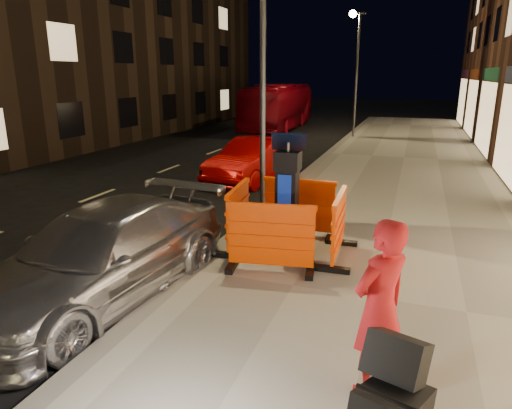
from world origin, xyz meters
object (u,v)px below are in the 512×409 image
(barrier_front, at_px, (271,238))
(barrier_back, at_px, (299,207))
(bus_doubledecker, at_px, (279,129))
(parking_kiosk, at_px, (287,197))
(car_silver, at_px, (107,296))
(stroller, at_px, (392,409))
(man, at_px, (379,309))
(barrier_bldgside, at_px, (338,226))
(car_red, at_px, (255,181))
(barrier_kerbside, at_px, (238,216))

(barrier_front, relative_size, barrier_back, 1.00)
(barrier_front, distance_m, bus_doubledecker, 21.75)
(parking_kiosk, distance_m, car_silver, 3.47)
(car_silver, xyz_separation_m, stroller, (4.32, -1.96, 0.68))
(barrier_front, height_order, car_silver, barrier_front)
(man, bearing_deg, barrier_bldgside, -126.00)
(man, bearing_deg, bus_doubledecker, -122.69)
(barrier_bldgside, bearing_deg, barrier_back, 42.75)
(barrier_front, height_order, stroller, barrier_front)
(car_red, relative_size, man, 2.23)
(barrier_front, bearing_deg, barrier_bldgside, 35.75)
(barrier_back, relative_size, man, 0.80)
(bus_doubledecker, bearing_deg, barrier_back, -74.68)
(parking_kiosk, relative_size, car_silver, 0.43)
(barrier_front, distance_m, stroller, 4.00)
(car_red, xyz_separation_m, bus_doubledecker, (-3.38, 14.11, 0.00))
(parking_kiosk, bearing_deg, barrier_back, 85.75)
(barrier_back, xyz_separation_m, man, (1.91, -4.40, 0.36))
(parking_kiosk, height_order, bus_doubledecker, parking_kiosk)
(car_silver, distance_m, man, 4.39)
(bus_doubledecker, xyz_separation_m, stroller, (8.16, -24.28, 0.68))
(barrier_kerbside, distance_m, barrier_bldgside, 1.90)
(barrier_back, distance_m, bus_doubledecker, 19.93)
(man, bearing_deg, car_silver, -65.97)
(barrier_kerbside, height_order, car_red, barrier_kerbside)
(man, height_order, stroller, man)
(barrier_kerbside, bearing_deg, bus_doubledecker, 8.12)
(barrier_front, bearing_deg, barrier_back, 80.75)
(barrier_back, distance_m, car_red, 5.60)
(barrier_back, relative_size, barrier_kerbside, 1.00)
(car_red, height_order, stroller, stroller)
(parking_kiosk, xyz_separation_m, barrier_back, (0.00, 0.95, -0.46))
(parking_kiosk, xyz_separation_m, car_red, (-2.67, 5.82, -1.19))
(barrier_kerbside, relative_size, barrier_bldgside, 1.00)
(barrier_kerbside, distance_m, car_red, 6.11)
(car_red, bearing_deg, car_silver, -76.89)
(parking_kiosk, height_order, barrier_front, parking_kiosk)
(bus_doubledecker, distance_m, man, 24.72)
(barrier_back, bearing_deg, barrier_front, -91.25)
(man, bearing_deg, barrier_back, -118.07)
(barrier_kerbside, height_order, bus_doubledecker, bus_doubledecker)
(car_silver, relative_size, bus_doubledecker, 0.49)
(barrier_bldgside, height_order, man, man)
(barrier_front, distance_m, man, 3.17)
(parking_kiosk, height_order, barrier_kerbside, parking_kiosk)
(barrier_bldgside, height_order, bus_doubledecker, bus_doubledecker)
(barrier_bldgside, relative_size, bus_doubledecker, 0.15)
(barrier_back, height_order, car_red, barrier_back)
(barrier_kerbside, height_order, man, man)
(barrier_bldgside, relative_size, man, 0.80)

